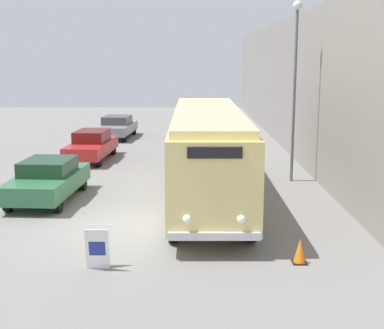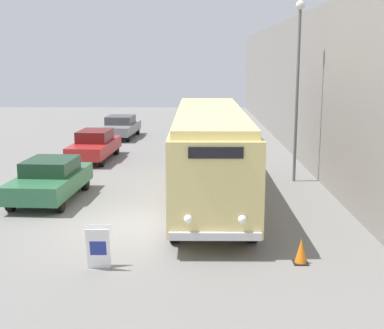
# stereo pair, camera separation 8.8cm
# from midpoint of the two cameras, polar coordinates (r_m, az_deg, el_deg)

# --- Properties ---
(ground_plane) EXTENTS (80.00, 80.00, 0.00)m
(ground_plane) POSITION_cam_midpoint_polar(r_m,az_deg,el_deg) (16.35, -6.20, -6.53)
(ground_plane) COLOR slate
(building_wall_right) EXTENTS (0.30, 60.00, 7.12)m
(building_wall_right) POSITION_cam_midpoint_polar(r_m,az_deg,el_deg) (26.04, 12.24, 7.88)
(building_wall_right) COLOR gray
(building_wall_right) RESTS_ON ground_plane
(vintage_bus) EXTENTS (2.43, 11.56, 3.23)m
(vintage_bus) POSITION_cam_midpoint_polar(r_m,az_deg,el_deg) (18.68, 2.05, 1.58)
(vintage_bus) COLOR black
(vintage_bus) RESTS_ON ground_plane
(sign_board) EXTENTS (0.56, 0.39, 1.05)m
(sign_board) POSITION_cam_midpoint_polar(r_m,az_deg,el_deg) (13.13, -9.71, -8.81)
(sign_board) COLOR gray
(sign_board) RESTS_ON ground_plane
(streetlamp) EXTENTS (0.36, 0.36, 7.19)m
(streetlamp) POSITION_cam_midpoint_polar(r_m,az_deg,el_deg) (21.95, 11.36, 10.02)
(streetlamp) COLOR #595E60
(streetlamp) RESTS_ON ground_plane
(parked_car_near) EXTENTS (2.21, 4.57, 1.46)m
(parked_car_near) POSITION_cam_midpoint_polar(r_m,az_deg,el_deg) (19.69, -14.75, -1.51)
(parked_car_near) COLOR black
(parked_car_near) RESTS_ON ground_plane
(parked_car_mid) EXTENTS (2.03, 4.75, 1.48)m
(parked_car_mid) POSITION_cam_midpoint_polar(r_m,az_deg,el_deg) (27.00, -10.24, 2.07)
(parked_car_mid) COLOR black
(parked_car_mid) RESTS_ON ground_plane
(parked_car_far) EXTENTS (2.22, 4.66, 1.39)m
(parked_car_far) POSITION_cam_midpoint_polar(r_m,az_deg,el_deg) (34.41, -7.58, 4.05)
(parked_car_far) COLOR black
(parked_car_far) RESTS_ON ground_plane
(traffic_cone) EXTENTS (0.36, 0.36, 0.64)m
(traffic_cone) POSITION_cam_midpoint_polar(r_m,az_deg,el_deg) (13.59, 11.73, -9.05)
(traffic_cone) COLOR black
(traffic_cone) RESTS_ON ground_plane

